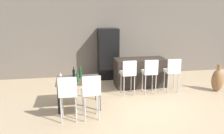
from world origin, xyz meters
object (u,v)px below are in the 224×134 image
object	(u,v)px
bar_chair_right	(173,70)
wine_bottle_right	(77,77)
bar_chair_left	(128,72)
dining_chair_far	(91,90)
wine_bottle_inner	(74,74)
dining_table	(78,82)
refrigerator	(108,54)
dining_chair_near	(68,92)
floor_vase	(217,80)
wine_glass_left	(60,74)
bar_chair_middle	(150,71)
wine_bottle_end	(80,73)
potted_plant	(164,66)
kitchen_island	(140,72)

from	to	relation	value
bar_chair_right	wine_bottle_right	xyz separation A→B (m)	(-2.87, -0.82, 0.15)
bar_chair_left	dining_chair_far	xyz separation A→B (m)	(-1.22, -1.39, 0.00)
wine_bottle_right	wine_bottle_inner	xyz separation A→B (m)	(-0.08, 0.19, 0.03)
dining_table	refrigerator	distance (m)	2.79
bar_chair_left	dining_chair_near	xyz separation A→B (m)	(-1.72, -1.39, 0.00)
dining_chair_near	floor_vase	size ratio (longest dim) A/B	1.23
refrigerator	dining_table	bearing A→B (deg)	-115.17
wine_bottle_right	wine_glass_left	xyz separation A→B (m)	(-0.41, 0.30, 0.02)
dining_chair_near	wine_glass_left	world-z (taller)	dining_chair_near
bar_chair_middle	dining_chair_near	bearing A→B (deg)	-149.74
wine_bottle_right	refrigerator	world-z (taller)	refrigerator
bar_chair_right	dining_table	bearing A→B (deg)	-168.13
floor_vase	dining_chair_near	bearing A→B (deg)	-165.03
dining_chair_near	wine_bottle_end	xyz separation A→B (m)	(0.31, 0.92, 0.18)
dining_chair_near	wine_bottle_end	distance (m)	0.99
bar_chair_middle	refrigerator	world-z (taller)	refrigerator
potted_plant	dining_chair_far	bearing A→B (deg)	-133.51
kitchen_island	dining_table	size ratio (longest dim) A/B	1.50
dining_table	refrigerator	world-z (taller)	refrigerator
wine_bottle_end	potted_plant	size ratio (longest dim) A/B	0.57
bar_chair_right	wine_bottle_inner	bearing A→B (deg)	-167.98
dining_table	wine_bottle_inner	bearing A→B (deg)	-163.92
dining_chair_near	wine_glass_left	xyz separation A→B (m)	(-0.19, 0.87, 0.17)
dining_table	wine_bottle_inner	world-z (taller)	wine_bottle_inner
bar_chair_middle	wine_bottle_right	xyz separation A→B (m)	(-2.16, -0.82, 0.15)
bar_chair_middle	wine_glass_left	world-z (taller)	bar_chair_middle
bar_chair_left	wine_bottle_inner	distance (m)	1.70
dining_chair_far	refrigerator	size ratio (longest dim) A/B	0.57
wine_bottle_inner	wine_bottle_right	bearing A→B (deg)	-68.40
bar_chair_left	refrigerator	distance (m)	1.95
bar_chair_middle	wine_bottle_right	size ratio (longest dim) A/B	3.84
bar_chair_middle	wine_bottle_end	bearing A→B (deg)	-167.19
kitchen_island	dining_chair_near	xyz separation A→B (m)	(-2.31, -2.16, 0.24)
dining_table	wine_bottle_right	distance (m)	0.29
dining_chair_far	dining_table	bearing A→B (deg)	107.64
bar_chair_left	dining_table	bearing A→B (deg)	-157.87
floor_vase	bar_chair_middle	bearing A→B (deg)	175.12
bar_chair_left	wine_bottle_end	distance (m)	1.49
kitchen_island	bar_chair_left	world-z (taller)	bar_chair_left
bar_chair_left	bar_chair_right	xyz separation A→B (m)	(1.37, 0.00, 0.00)
bar_chair_left	bar_chair_middle	xyz separation A→B (m)	(0.66, -0.00, 0.00)
dining_chair_far	refrigerator	world-z (taller)	refrigerator
bar_chair_middle	floor_vase	xyz separation A→B (m)	(2.13, -0.18, -0.34)
kitchen_island	dining_table	xyz separation A→B (m)	(-2.06, -1.37, 0.20)
kitchen_island	refrigerator	size ratio (longest dim) A/B	0.90
kitchen_island	dining_table	distance (m)	2.48
kitchen_island	wine_glass_left	xyz separation A→B (m)	(-2.50, -1.29, 0.40)
potted_plant	dining_table	bearing A→B (deg)	-143.46
wine_bottle_end	wine_bottle_inner	bearing A→B (deg)	-136.89
kitchen_island	wine_bottle_right	distance (m)	2.66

